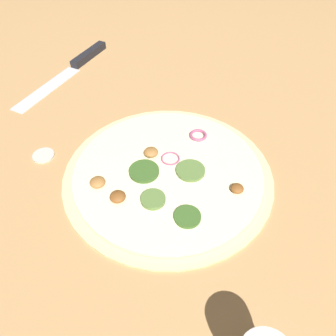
# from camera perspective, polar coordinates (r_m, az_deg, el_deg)

# --- Properties ---
(ground_plane) EXTENTS (3.00, 3.00, 0.00)m
(ground_plane) POSITION_cam_1_polar(r_m,az_deg,el_deg) (0.57, 0.00, -1.14)
(ground_plane) COLOR tan
(pizza) EXTENTS (0.36, 0.36, 0.02)m
(pizza) POSITION_cam_1_polar(r_m,az_deg,el_deg) (0.56, -0.09, -0.85)
(pizza) COLOR beige
(pizza) RESTS_ON ground_plane
(knife) EXTENTS (0.16, 0.30, 0.02)m
(knife) POSITION_cam_1_polar(r_m,az_deg,el_deg) (0.89, -15.37, 17.20)
(knife) COLOR silver
(knife) RESTS_ON ground_plane
(loose_cap) EXTENTS (0.04, 0.04, 0.01)m
(loose_cap) POSITION_cam_1_polar(r_m,az_deg,el_deg) (0.64, -20.92, 2.18)
(loose_cap) COLOR beige
(loose_cap) RESTS_ON ground_plane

